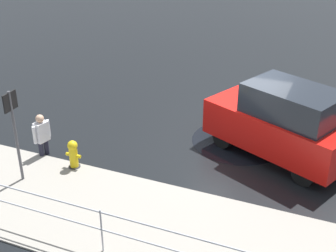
# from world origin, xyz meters

# --- Properties ---
(ground_plane) EXTENTS (60.00, 60.00, 0.00)m
(ground_plane) POSITION_xyz_m (0.00, 0.00, 0.00)
(ground_plane) COLOR black
(kerb_strip) EXTENTS (24.00, 3.20, 0.04)m
(kerb_strip) POSITION_xyz_m (0.00, 4.20, 0.02)
(kerb_strip) COLOR gray
(kerb_strip) RESTS_ON ground
(moving_hatchback) EXTENTS (4.25, 3.14, 2.06)m
(moving_hatchback) POSITION_xyz_m (-1.27, 0.14, 1.03)
(moving_hatchback) COLOR red
(moving_hatchback) RESTS_ON ground
(fire_hydrant) EXTENTS (0.42, 0.31, 0.80)m
(fire_hydrant) POSITION_xyz_m (3.52, 2.79, 0.40)
(fire_hydrant) COLOR gold
(fire_hydrant) RESTS_ON ground
(pedestrian) EXTENTS (0.31, 0.56, 1.22)m
(pedestrian) POSITION_xyz_m (4.63, 2.55, 0.68)
(pedestrian) COLOR silver
(pedestrian) RESTS_ON ground
(metal_railing) EXTENTS (10.78, 0.04, 1.05)m
(metal_railing) POSITION_xyz_m (-0.54, 5.27, 0.74)
(metal_railing) COLOR #B7BABF
(metal_railing) RESTS_ON ground
(sign_post) EXTENTS (0.07, 0.44, 2.40)m
(sign_post) POSITION_xyz_m (4.40, 3.77, 1.58)
(sign_post) COLOR #4C4C51
(sign_post) RESTS_ON ground
(puddle_patch) EXTENTS (2.71, 2.71, 0.01)m
(puddle_patch) POSITION_xyz_m (-0.06, -0.26, 0.00)
(puddle_patch) COLOR black
(puddle_patch) RESTS_ON ground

